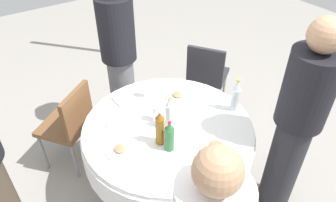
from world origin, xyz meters
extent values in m
plane|color=gray|center=(0.00, 0.00, 0.00)|extent=(10.00, 10.00, 0.00)
cylinder|color=white|center=(0.00, 0.00, 0.72)|extent=(1.33, 1.33, 0.04)
cylinder|color=white|center=(0.00, 0.00, 0.59)|extent=(1.36, 1.36, 0.22)
cylinder|color=slate|center=(0.00, 0.00, 0.24)|extent=(0.14, 0.14, 0.48)
cylinder|color=slate|center=(0.00, 0.00, 0.01)|extent=(0.56, 0.56, 0.03)
cylinder|color=silver|center=(0.02, 0.00, 0.85)|extent=(0.06, 0.06, 0.22)
cone|color=silver|center=(0.02, 0.00, 0.98)|extent=(0.06, 0.06, 0.05)
cylinder|color=gold|center=(0.02, 0.00, 1.02)|extent=(0.02, 0.02, 0.01)
cylinder|color=silver|center=(0.14, 0.56, 0.84)|extent=(0.07, 0.07, 0.20)
cone|color=silver|center=(0.14, 0.56, 0.98)|extent=(0.06, 0.06, 0.08)
cylinder|color=gold|center=(0.14, 0.56, 1.03)|extent=(0.03, 0.03, 0.01)
cylinder|color=#8C5619|center=(0.12, -0.15, 0.86)|extent=(0.07, 0.07, 0.23)
cone|color=#8C5619|center=(0.12, -0.15, 1.00)|extent=(0.06, 0.06, 0.05)
cylinder|color=silver|center=(0.12, -0.15, 1.03)|extent=(0.03, 0.03, 0.01)
cylinder|color=#2D6B38|center=(0.21, -0.13, 0.83)|extent=(0.07, 0.07, 0.19)
cone|color=#2D6B38|center=(0.21, -0.13, 0.96)|extent=(0.06, 0.06, 0.05)
cylinder|color=red|center=(0.21, -0.13, 0.99)|extent=(0.02, 0.02, 0.01)
cylinder|color=white|center=(-0.42, 0.06, 0.74)|extent=(0.06, 0.06, 0.00)
cylinder|color=white|center=(-0.42, 0.06, 0.78)|extent=(0.01, 0.01, 0.08)
cylinder|color=white|center=(-0.42, 0.06, 0.86)|extent=(0.06, 0.06, 0.07)
cylinder|color=maroon|center=(-0.42, 0.06, 0.84)|extent=(0.05, 0.05, 0.03)
cylinder|color=white|center=(-0.11, -0.04, 0.74)|extent=(0.06, 0.06, 0.00)
cylinder|color=white|center=(-0.11, -0.04, 0.78)|extent=(0.01, 0.01, 0.08)
cylinder|color=white|center=(-0.11, -0.04, 0.86)|extent=(0.07, 0.07, 0.06)
cylinder|color=maroon|center=(-0.11, -0.04, 0.84)|extent=(0.06, 0.06, 0.02)
cylinder|color=white|center=(0.40, 0.15, 0.75)|extent=(0.25, 0.25, 0.02)
ellipsoid|color=tan|center=(0.40, 0.15, 0.77)|extent=(0.11, 0.10, 0.02)
cylinder|color=white|center=(-0.25, -0.29, 0.75)|extent=(0.22, 0.22, 0.02)
cylinder|color=white|center=(-0.26, 0.28, 0.75)|extent=(0.21, 0.21, 0.02)
ellipsoid|color=tan|center=(-0.26, 0.28, 0.77)|extent=(0.09, 0.08, 0.02)
cylinder|color=white|center=(0.03, -0.44, 0.75)|extent=(0.21, 0.21, 0.02)
ellipsoid|color=tan|center=(0.03, -0.44, 0.77)|extent=(0.09, 0.08, 0.02)
cube|color=silver|center=(0.08, 0.18, 0.74)|extent=(0.02, 0.18, 0.00)
cube|color=white|center=(-0.50, -0.13, 0.75)|extent=(0.16, 0.16, 0.02)
cylinder|color=slate|center=(-0.96, 0.09, 0.43)|extent=(0.26, 0.26, 0.86)
cylinder|color=black|center=(-0.96, 0.09, 1.16)|extent=(0.34, 0.34, 0.60)
sphere|color=tan|center=(0.97, -0.44, 1.46)|extent=(0.21, 0.21, 0.21)
cylinder|color=#26262B|center=(0.64, 0.68, 0.45)|extent=(0.26, 0.26, 0.91)
cylinder|color=black|center=(0.64, 0.68, 1.19)|extent=(0.34, 0.34, 0.56)
sphere|color=tan|center=(0.64, 0.68, 1.58)|extent=(0.23, 0.23, 0.23)
cube|color=#2D2D33|center=(-0.71, 1.05, 0.45)|extent=(0.56, 0.56, 0.04)
cube|color=#2D2D33|center=(-0.61, 0.90, 0.66)|extent=(0.35, 0.26, 0.42)
cylinder|color=gray|center=(-0.66, 1.28, 0.21)|extent=(0.03, 0.03, 0.43)
cylinder|color=gray|center=(-0.94, 1.09, 0.21)|extent=(0.03, 0.03, 0.43)
cylinder|color=gray|center=(-0.47, 1.00, 0.21)|extent=(0.03, 0.03, 0.43)
cylinder|color=gray|center=(-0.75, 0.81, 0.21)|extent=(0.03, 0.03, 0.43)
cube|color=brown|center=(-0.81, -0.60, 0.45)|extent=(0.56, 0.56, 0.04)
cube|color=brown|center=(-0.66, -0.49, 0.66)|extent=(0.27, 0.34, 0.42)
cylinder|color=gray|center=(-1.04, -0.57, 0.21)|extent=(0.03, 0.03, 0.43)
cylinder|color=gray|center=(-0.84, -0.84, 0.21)|extent=(0.03, 0.03, 0.43)
cylinder|color=gray|center=(-0.77, -0.36, 0.21)|extent=(0.03, 0.03, 0.43)
cylinder|color=gray|center=(-0.57, -0.63, 0.21)|extent=(0.03, 0.03, 0.43)
camera|label=1|loc=(1.51, -1.04, 2.40)|focal=33.84mm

